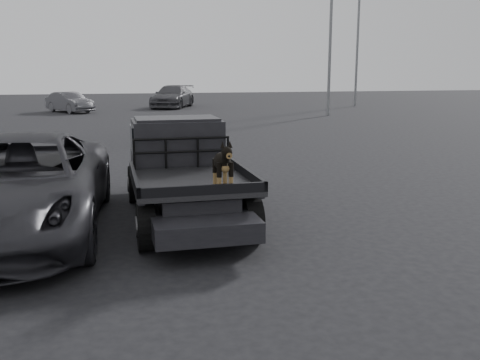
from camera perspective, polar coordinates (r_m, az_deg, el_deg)
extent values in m
plane|color=black|center=(7.91, -2.90, -8.42)|extent=(120.00, 120.00, 0.00)
imported|color=#2B2B30|center=(9.61, -22.74, -0.58)|extent=(3.08, 6.12, 1.66)
imported|color=#444449|center=(37.40, -17.73, 7.91)|extent=(3.37, 4.19, 1.34)
imported|color=#414145|center=(40.72, -7.21, 8.83)|extent=(4.26, 6.11, 1.64)
cylinder|color=slate|center=(33.55, 9.68, 16.60)|extent=(0.18, 0.18, 11.48)
cylinder|color=slate|center=(42.99, 12.52, 16.28)|extent=(0.18, 0.18, 12.86)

